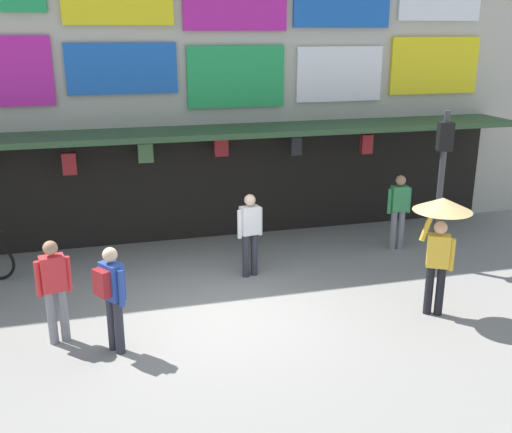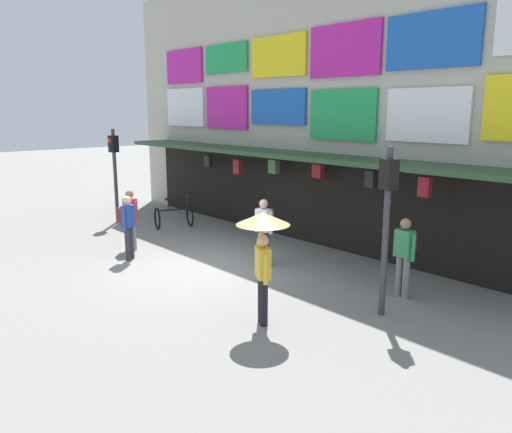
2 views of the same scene
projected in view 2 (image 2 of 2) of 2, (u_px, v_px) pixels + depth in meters
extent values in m
plane|color=gray|center=(196.00, 268.00, 12.53)|extent=(80.00, 80.00, 0.00)
cube|color=#B2AD9E|center=(323.00, 104.00, 14.69)|extent=(18.00, 1.20, 8.00)
cube|color=#2D4C2D|center=(291.00, 155.00, 14.13)|extent=(15.30, 1.40, 0.12)
cube|color=#B71E93|center=(184.00, 66.00, 18.48)|extent=(2.21, 0.08, 1.20)
cube|color=green|center=(226.00, 58.00, 16.66)|extent=(2.17, 0.08, 0.92)
cube|color=yellow|center=(278.00, 56.00, 14.88)|extent=(2.25, 0.08, 1.18)
cube|color=#B71E93|center=(344.00, 50.00, 13.09)|extent=(2.28, 0.08, 1.34)
cube|color=blue|center=(432.00, 40.00, 11.28)|extent=(2.30, 0.08, 1.23)
cube|color=white|center=(185.00, 107.00, 18.78)|extent=(2.30, 0.08, 1.36)
cube|color=#B71E93|center=(227.00, 108.00, 16.99)|extent=(2.15, 0.08, 1.39)
cube|color=blue|center=(278.00, 107.00, 15.18)|extent=(2.30, 0.08, 1.05)
cube|color=green|center=(342.00, 115.00, 13.43)|extent=(2.19, 0.08, 1.34)
cube|color=white|center=(427.00, 115.00, 11.62)|extent=(2.09, 0.08, 1.24)
cylinder|color=black|center=(208.00, 152.00, 17.32)|extent=(0.02, 0.02, 0.25)
cube|color=#232328|center=(208.00, 161.00, 17.38)|extent=(0.29, 0.18, 0.36)
cylinder|color=black|center=(238.00, 156.00, 16.02)|extent=(0.02, 0.02, 0.25)
cube|color=maroon|center=(238.00, 167.00, 16.09)|extent=(0.28, 0.17, 0.45)
cylinder|color=black|center=(274.00, 157.00, 14.92)|extent=(0.02, 0.02, 0.15)
cube|color=#477042|center=(274.00, 167.00, 14.98)|extent=(0.32, 0.19, 0.40)
cylinder|color=black|center=(318.00, 161.00, 13.77)|extent=(0.02, 0.02, 0.15)
cube|color=maroon|center=(318.00, 171.00, 13.82)|extent=(0.31, 0.18, 0.37)
cylinder|color=black|center=(371.00, 167.00, 12.48)|extent=(0.02, 0.02, 0.17)
cube|color=#232328|center=(371.00, 179.00, 12.54)|extent=(0.25, 0.15, 0.42)
cylinder|color=black|center=(426.00, 174.00, 11.11)|extent=(0.02, 0.02, 0.15)
cube|color=maroon|center=(425.00, 187.00, 11.17)|extent=(0.27, 0.16, 0.44)
cube|color=black|center=(307.00, 200.00, 14.85)|extent=(15.30, 0.04, 2.50)
cylinder|color=#38383D|center=(115.00, 176.00, 17.34)|extent=(0.12, 0.12, 3.20)
cube|color=black|center=(113.00, 144.00, 17.12)|extent=(0.32, 0.29, 0.56)
sphere|color=red|center=(110.00, 140.00, 16.99)|extent=(0.15, 0.15, 0.15)
sphere|color=black|center=(110.00, 148.00, 17.04)|extent=(0.15, 0.15, 0.15)
cylinder|color=#38383D|center=(386.00, 233.00, 9.40)|extent=(0.12, 0.12, 3.20)
cube|color=black|center=(389.00, 174.00, 9.17)|extent=(0.34, 0.31, 0.56)
sphere|color=red|center=(395.00, 167.00, 9.19)|extent=(0.15, 0.15, 0.15)
sphere|color=black|center=(394.00, 181.00, 9.25)|extent=(0.15, 0.15, 0.15)
torus|color=black|center=(190.00, 216.00, 16.95)|extent=(0.70, 0.28, 0.72)
torus|color=black|center=(157.00, 219.00, 16.52)|extent=(0.70, 0.28, 0.72)
cylinder|color=black|center=(174.00, 210.00, 16.69)|extent=(0.35, 0.96, 0.05)
cylinder|color=black|center=(168.00, 205.00, 16.58)|extent=(0.04, 0.04, 0.35)
cube|color=black|center=(168.00, 199.00, 16.55)|extent=(0.16, 0.22, 0.06)
cylinder|color=black|center=(187.00, 204.00, 16.83)|extent=(0.04, 0.04, 0.50)
cylinder|color=black|center=(187.00, 196.00, 16.78)|extent=(0.43, 0.17, 0.04)
cylinder|color=#2D2D38|center=(131.00, 242.00, 13.28)|extent=(0.14, 0.14, 0.88)
cylinder|color=#2D2D38|center=(128.00, 244.00, 13.11)|extent=(0.14, 0.14, 0.88)
cube|color=#28479E|center=(128.00, 216.00, 13.05)|extent=(0.38, 0.42, 0.56)
sphere|color=beige|center=(127.00, 200.00, 12.96)|extent=(0.22, 0.22, 0.22)
cylinder|color=#28479E|center=(132.00, 216.00, 13.27)|extent=(0.09, 0.09, 0.56)
cylinder|color=#28479E|center=(124.00, 220.00, 12.85)|extent=(0.09, 0.09, 0.56)
cube|color=maroon|center=(122.00, 215.00, 13.09)|extent=(0.29, 0.32, 0.40)
cylinder|color=gray|center=(406.00, 278.00, 10.48)|extent=(0.14, 0.14, 0.88)
cylinder|color=gray|center=(399.00, 275.00, 10.62)|extent=(0.14, 0.14, 0.88)
cube|color=#388E51|center=(404.00, 243.00, 10.40)|extent=(0.38, 0.26, 0.56)
sphere|color=#A87A5B|center=(406.00, 224.00, 10.32)|extent=(0.22, 0.22, 0.22)
cylinder|color=#388E51|center=(413.00, 248.00, 10.24)|extent=(0.09, 0.09, 0.56)
cylinder|color=#388E51|center=(396.00, 243.00, 10.59)|extent=(0.09, 0.09, 0.56)
cube|color=#232328|center=(410.00, 241.00, 10.49)|extent=(0.29, 0.19, 0.40)
cylinder|color=black|center=(264.00, 303.00, 9.14)|extent=(0.14, 0.14, 0.88)
cylinder|color=black|center=(262.00, 299.00, 9.31)|extent=(0.14, 0.14, 0.88)
cube|color=gold|center=(263.00, 263.00, 9.08)|extent=(0.42, 0.37, 0.56)
sphere|color=tan|center=(263.00, 241.00, 8.99)|extent=(0.22, 0.22, 0.22)
cylinder|color=gold|center=(266.00, 269.00, 8.88)|extent=(0.09, 0.09, 0.56)
cylinder|color=gold|center=(260.00, 238.00, 9.20)|extent=(0.23, 0.09, 0.48)
cylinder|color=#4C3823|center=(260.00, 233.00, 9.18)|extent=(0.02, 0.02, 0.55)
cone|color=#E0B770|center=(263.00, 219.00, 8.91)|extent=(0.96, 0.96, 0.22)
cylinder|color=#2D2D38|center=(266.00, 249.00, 12.67)|extent=(0.14, 0.14, 0.88)
cylinder|color=#2D2D38|center=(261.00, 247.00, 12.78)|extent=(0.14, 0.14, 0.88)
cube|color=white|center=(264.00, 220.00, 12.57)|extent=(0.40, 0.28, 0.56)
sphere|color=beige|center=(264.00, 204.00, 12.49)|extent=(0.22, 0.22, 0.22)
cylinder|color=white|center=(271.00, 223.00, 12.45)|extent=(0.09, 0.09, 0.56)
cylinder|color=white|center=(257.00, 221.00, 12.71)|extent=(0.09, 0.09, 0.56)
cube|color=#477042|center=(267.00, 218.00, 12.69)|extent=(0.31, 0.21, 0.40)
cylinder|color=gray|center=(134.00, 234.00, 14.11)|extent=(0.14, 0.14, 0.88)
cylinder|color=gray|center=(129.00, 233.00, 14.21)|extent=(0.14, 0.14, 0.88)
cube|color=red|center=(130.00, 209.00, 14.01)|extent=(0.40, 0.29, 0.56)
sphere|color=#A87A5B|center=(129.00, 194.00, 13.92)|extent=(0.22, 0.22, 0.22)
cylinder|color=red|center=(136.00, 211.00, 13.89)|extent=(0.09, 0.09, 0.56)
cylinder|color=red|center=(125.00, 209.00, 14.14)|extent=(0.09, 0.09, 0.56)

